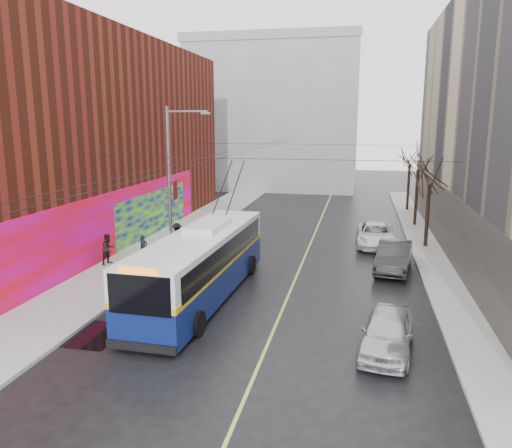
{
  "coord_description": "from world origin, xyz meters",
  "views": [
    {
      "loc": [
        4.61,
        -17.38,
        8.14
      ],
      "look_at": [
        -0.41,
        6.63,
        3.09
      ],
      "focal_mm": 35.0,
      "sensor_mm": 36.0,
      "label": 1
    }
  ],
  "objects_px": {
    "parked_car_b": "(394,257)",
    "pedestrian_c": "(177,237)",
    "parked_car_a": "(387,332)",
    "pedestrian_b": "(108,249)",
    "following_car": "(243,227)",
    "tree_mid": "(419,160)",
    "tree_far": "(410,155)",
    "tree_near": "(430,172)",
    "trolleybus": "(201,263)",
    "streetlight_pole": "(172,179)",
    "parked_car_c": "(376,235)",
    "pedestrian_a": "(144,248)"
  },
  "relations": [
    {
      "from": "tree_far",
      "to": "pedestrian_c",
      "type": "bearing_deg",
      "value": -129.95
    },
    {
      "from": "tree_near",
      "to": "parked_car_b",
      "type": "bearing_deg",
      "value": -112.5
    },
    {
      "from": "following_car",
      "to": "streetlight_pole",
      "type": "bearing_deg",
      "value": -122.43
    },
    {
      "from": "tree_far",
      "to": "tree_mid",
      "type": "bearing_deg",
      "value": -90.0
    },
    {
      "from": "tree_far",
      "to": "pedestrian_a",
      "type": "distance_m",
      "value": 27.27
    },
    {
      "from": "parked_car_a",
      "to": "pedestrian_c",
      "type": "relative_size",
      "value": 2.45
    },
    {
      "from": "parked_car_c",
      "to": "streetlight_pole",
      "type": "bearing_deg",
      "value": -154.67
    },
    {
      "from": "tree_near",
      "to": "trolleybus",
      "type": "bearing_deg",
      "value": -133.58
    },
    {
      "from": "tree_far",
      "to": "parked_car_b",
      "type": "height_order",
      "value": "tree_far"
    },
    {
      "from": "trolleybus",
      "to": "following_car",
      "type": "distance_m",
      "value": 12.48
    },
    {
      "from": "parked_car_b",
      "to": "parked_car_c",
      "type": "bearing_deg",
      "value": 106.64
    },
    {
      "from": "pedestrian_c",
      "to": "streetlight_pole",
      "type": "bearing_deg",
      "value": 149.93
    },
    {
      "from": "following_car",
      "to": "pedestrian_c",
      "type": "bearing_deg",
      "value": -131.63
    },
    {
      "from": "tree_far",
      "to": "trolleybus",
      "type": "relative_size",
      "value": 0.52
    },
    {
      "from": "pedestrian_c",
      "to": "pedestrian_b",
      "type": "bearing_deg",
      "value": 99.88
    },
    {
      "from": "pedestrian_c",
      "to": "tree_near",
      "type": "bearing_deg",
      "value": -117.46
    },
    {
      "from": "parked_car_c",
      "to": "following_car",
      "type": "relative_size",
      "value": 1.19
    },
    {
      "from": "pedestrian_a",
      "to": "pedestrian_b",
      "type": "xyz_separation_m",
      "value": [
        -1.73,
        -0.92,
        0.1
      ]
    },
    {
      "from": "tree_near",
      "to": "following_car",
      "type": "bearing_deg",
      "value": 178.29
    },
    {
      "from": "parked_car_c",
      "to": "pedestrian_c",
      "type": "distance_m",
      "value": 13.07
    },
    {
      "from": "streetlight_pole",
      "to": "pedestrian_b",
      "type": "distance_m",
      "value": 5.39
    },
    {
      "from": "pedestrian_a",
      "to": "parked_car_a",
      "type": "bearing_deg",
      "value": -101.97
    },
    {
      "from": "parked_car_b",
      "to": "pedestrian_b",
      "type": "xyz_separation_m",
      "value": [
        -15.87,
        -2.5,
        0.22
      ]
    },
    {
      "from": "parked_car_b",
      "to": "pedestrian_c",
      "type": "relative_size",
      "value": 2.77
    },
    {
      "from": "streetlight_pole",
      "to": "tree_far",
      "type": "bearing_deg",
      "value": 52.88
    },
    {
      "from": "following_car",
      "to": "pedestrian_c",
      "type": "relative_size",
      "value": 2.54
    },
    {
      "from": "tree_near",
      "to": "tree_far",
      "type": "height_order",
      "value": "tree_far"
    },
    {
      "from": "streetlight_pole",
      "to": "parked_car_a",
      "type": "relative_size",
      "value": 2.07
    },
    {
      "from": "tree_mid",
      "to": "tree_far",
      "type": "bearing_deg",
      "value": 90.0
    },
    {
      "from": "parked_car_c",
      "to": "tree_far",
      "type": "bearing_deg",
      "value": 76.19
    },
    {
      "from": "tree_mid",
      "to": "tree_far",
      "type": "xyz_separation_m",
      "value": [
        0.0,
        7.0,
        -0.11
      ]
    },
    {
      "from": "trolleybus",
      "to": "parked_car_b",
      "type": "distance_m",
      "value": 11.11
    },
    {
      "from": "tree_near",
      "to": "pedestrian_b",
      "type": "distance_m",
      "value": 20.39
    },
    {
      "from": "tree_far",
      "to": "pedestrian_c",
      "type": "xyz_separation_m",
      "value": [
        -15.5,
        -18.51,
        -4.11
      ]
    },
    {
      "from": "tree_near",
      "to": "parked_car_c",
      "type": "xyz_separation_m",
      "value": [
        -3.2,
        -0.09,
        -4.23
      ]
    },
    {
      "from": "tree_near",
      "to": "pedestrian_a",
      "type": "distance_m",
      "value": 18.49
    },
    {
      "from": "parked_car_b",
      "to": "following_car",
      "type": "distance_m",
      "value": 11.72
    },
    {
      "from": "parked_car_c",
      "to": "pedestrian_a",
      "type": "distance_m",
      "value": 15.13
    },
    {
      "from": "parked_car_a",
      "to": "pedestrian_b",
      "type": "height_order",
      "value": "pedestrian_b"
    },
    {
      "from": "tree_mid",
      "to": "parked_car_a",
      "type": "bearing_deg",
      "value": -97.9
    },
    {
      "from": "parked_car_c",
      "to": "pedestrian_c",
      "type": "relative_size",
      "value": 3.02
    },
    {
      "from": "tree_near",
      "to": "pedestrian_a",
      "type": "bearing_deg",
      "value": -156.16
    },
    {
      "from": "tree_near",
      "to": "trolleybus",
      "type": "xyz_separation_m",
      "value": [
        -11.46,
        -12.04,
        -3.31
      ]
    },
    {
      "from": "parked_car_a",
      "to": "parked_car_b",
      "type": "distance_m",
      "value": 10.38
    },
    {
      "from": "tree_mid",
      "to": "tree_far",
      "type": "relative_size",
      "value": 1.02
    },
    {
      "from": "trolleybus",
      "to": "parked_car_a",
      "type": "xyz_separation_m",
      "value": [
        8.26,
        -4.02,
        -0.92
      ]
    },
    {
      "from": "following_car",
      "to": "pedestrian_b",
      "type": "xyz_separation_m",
      "value": [
        -5.85,
        -8.58,
        0.26
      ]
    },
    {
      "from": "parked_car_b",
      "to": "pedestrian_c",
      "type": "xyz_separation_m",
      "value": [
        -13.13,
        1.21,
        0.23
      ]
    },
    {
      "from": "tree_far",
      "to": "following_car",
      "type": "relative_size",
      "value": 1.46
    },
    {
      "from": "parked_car_b",
      "to": "following_car",
      "type": "xyz_separation_m",
      "value": [
        -10.02,
        6.08,
        -0.04
      ]
    }
  ]
}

